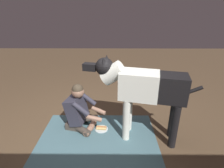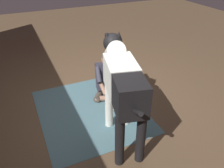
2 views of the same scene
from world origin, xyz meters
name	(u,v)px [view 2 (image 2 of 2)]	position (x,y,z in m)	size (l,w,h in m)	color
ground_plane	(102,99)	(0.00, 0.00, 0.00)	(14.13, 14.13, 0.00)	brown
area_rug	(90,110)	(-0.23, 0.29, 0.00)	(1.90, 1.61, 0.01)	#476A73
person_sitting_on_floor	(108,78)	(0.10, -0.17, 0.34)	(0.72, 0.57, 0.82)	#493F37
large_dog	(122,81)	(-0.92, 0.08, 0.87)	(1.71, 0.59, 1.32)	white
hot_dog_on_plate	(112,105)	(-0.27, -0.08, 0.03)	(0.23, 0.23, 0.06)	silver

